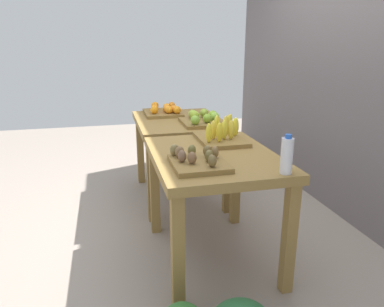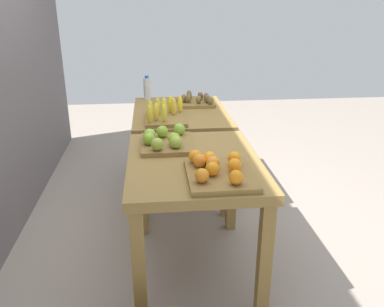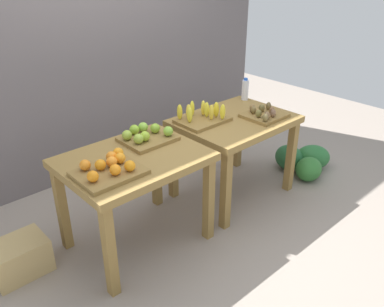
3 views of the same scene
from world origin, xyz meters
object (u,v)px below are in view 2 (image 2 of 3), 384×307
at_px(display_table_right, 180,124).
at_px(water_bottle, 147,88).
at_px(watermelon_pile, 196,145).
at_px(banana_crate, 165,114).
at_px(kiwi_bin, 196,101).
at_px(apple_bin, 166,141).
at_px(display_table_left, 194,177).
at_px(orange_bin, 218,170).

bearing_deg(display_table_right, water_bottle, 31.50).
xyz_separation_m(water_bottle, watermelon_pile, (0.42, -0.52, -0.76)).
relative_size(banana_crate, kiwi_bin, 1.22).
height_order(display_table_right, water_bottle, water_bottle).
bearing_deg(apple_bin, kiwi_bin, -16.44).
bearing_deg(water_bottle, kiwi_bin, -119.08).
relative_size(display_table_right, watermelon_pile, 1.66).
xyz_separation_m(display_table_left, watermelon_pile, (2.00, -0.24, -0.54)).
xyz_separation_m(display_table_right, kiwi_bin, (0.21, -0.16, 0.15)).
distance_m(display_table_left, banana_crate, 0.87).
bearing_deg(watermelon_pile, display_table_right, 164.98).
height_order(display_table_left, kiwi_bin, kiwi_bin).
bearing_deg(kiwi_bin, display_table_right, 142.49).
bearing_deg(apple_bin, water_bottle, 5.22).
bearing_deg(water_bottle, apple_bin, -174.78).
bearing_deg(kiwi_bin, orange_bin, 177.87).
relative_size(display_table_left, watermelon_pile, 1.66).
bearing_deg(display_table_right, kiwi_bin, -37.51).
distance_m(display_table_left, display_table_right, 1.12).
relative_size(orange_bin, banana_crate, 1.00).
relative_size(apple_bin, water_bottle, 1.78).
xyz_separation_m(apple_bin, watermelon_pile, (1.76, -0.39, -0.69)).
relative_size(display_table_right, apple_bin, 2.59).
relative_size(orange_bin, kiwi_bin, 1.22).
relative_size(water_bottle, watermelon_pile, 0.36).
xyz_separation_m(display_table_left, apple_bin, (0.24, 0.16, 0.16)).
bearing_deg(water_bottle, display_table_left, -169.91).
height_order(display_table_left, apple_bin, apple_bin).
bearing_deg(banana_crate, display_table_left, -170.37).
bearing_deg(watermelon_pile, display_table_left, 173.27).
bearing_deg(display_table_right, apple_bin, 169.74).
bearing_deg(watermelon_pile, banana_crate, 161.79).
relative_size(display_table_left, water_bottle, 4.62).
xyz_separation_m(orange_bin, watermelon_pile, (2.26, -0.13, -0.69)).
xyz_separation_m(kiwi_bin, watermelon_pile, (0.67, -0.07, -0.68)).
bearing_deg(banana_crate, display_table_right, -27.63).
bearing_deg(watermelon_pile, water_bottle, 129.23).
xyz_separation_m(display_table_right, watermelon_pile, (0.88, -0.24, -0.54)).
height_order(apple_bin, banana_crate, banana_crate).
bearing_deg(apple_bin, watermelon_pile, -12.67).
bearing_deg(banana_crate, watermelon_pile, -18.21).
xyz_separation_m(orange_bin, kiwi_bin, (1.60, -0.06, -0.01)).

